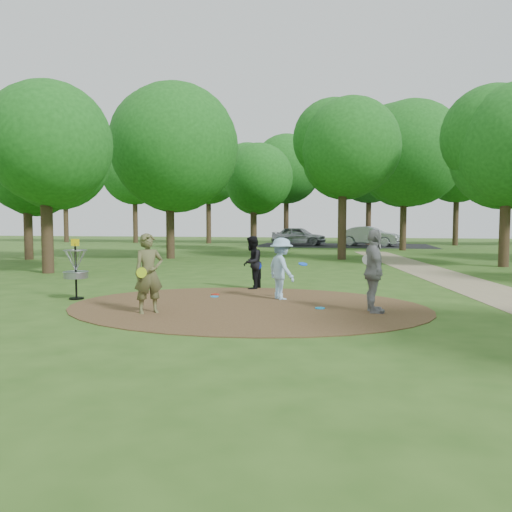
# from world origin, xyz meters

# --- Properties ---
(ground) EXTENTS (100.00, 100.00, 0.00)m
(ground) POSITION_xyz_m (0.00, 0.00, 0.00)
(ground) COLOR #2D5119
(ground) RESTS_ON ground
(dirt_clearing) EXTENTS (8.40, 8.40, 0.02)m
(dirt_clearing) POSITION_xyz_m (0.00, 0.00, 0.01)
(dirt_clearing) COLOR #47301C
(dirt_clearing) RESTS_ON ground
(parking_lot) EXTENTS (14.00, 8.00, 0.01)m
(parking_lot) POSITION_xyz_m (2.00, 30.00, 0.00)
(parking_lot) COLOR black
(parking_lot) RESTS_ON ground
(player_observer_with_disc) EXTENTS (0.75, 0.72, 1.73)m
(player_observer_with_disc) POSITION_xyz_m (-1.88, -1.25, 0.86)
(player_observer_with_disc) COLOR brown
(player_observer_with_disc) RESTS_ON ground
(player_throwing_with_disc) EXTENTS (1.24, 1.16, 1.57)m
(player_throwing_with_disc) POSITION_xyz_m (0.66, 1.17, 0.79)
(player_throwing_with_disc) COLOR #9AC3E5
(player_throwing_with_disc) RESTS_ON ground
(player_walking_with_disc) EXTENTS (0.68, 0.82, 1.56)m
(player_walking_with_disc) POSITION_xyz_m (-0.45, 2.97, 0.78)
(player_walking_with_disc) COLOR black
(player_walking_with_disc) RESTS_ON ground
(player_waiting_with_disc) EXTENTS (0.60, 1.12, 1.82)m
(player_waiting_with_disc) POSITION_xyz_m (2.86, -0.32, 0.91)
(player_waiting_with_disc) COLOR gray
(player_waiting_with_disc) RESTS_ON ground
(disc_ground_cyan) EXTENTS (0.22, 0.22, 0.02)m
(disc_ground_cyan) POSITION_xyz_m (-1.10, 1.18, 0.03)
(disc_ground_cyan) COLOR #1B8ADF
(disc_ground_cyan) RESTS_ON dirt_clearing
(disc_ground_blue) EXTENTS (0.22, 0.22, 0.02)m
(disc_ground_blue) POSITION_xyz_m (1.70, -0.07, 0.03)
(disc_ground_blue) COLOR #0C8DD9
(disc_ground_blue) RESTS_ON dirt_clearing
(disc_ground_red) EXTENTS (0.22, 0.22, 0.02)m
(disc_ground_red) POSITION_xyz_m (-1.18, 1.56, 0.03)
(disc_ground_red) COLOR #B51B12
(disc_ground_red) RESTS_ON dirt_clearing
(car_left) EXTENTS (4.75, 2.61, 1.53)m
(car_left) POSITION_xyz_m (-1.71, 30.16, 0.76)
(car_left) COLOR #9B9EA3
(car_left) RESTS_ON ground
(car_right) EXTENTS (5.02, 2.95, 1.56)m
(car_right) POSITION_xyz_m (4.02, 29.66, 0.78)
(car_right) COLOR #A8AAB0
(car_right) RESTS_ON ground
(disc_golf_basket) EXTENTS (0.63, 0.63, 1.54)m
(disc_golf_basket) POSITION_xyz_m (-4.50, 0.30, 0.87)
(disc_golf_basket) COLOR black
(disc_golf_basket) RESTS_ON ground
(tree_ring) EXTENTS (37.47, 45.89, 9.86)m
(tree_ring) POSITION_xyz_m (2.23, 10.96, 5.34)
(tree_ring) COLOR #332316
(tree_ring) RESTS_ON ground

